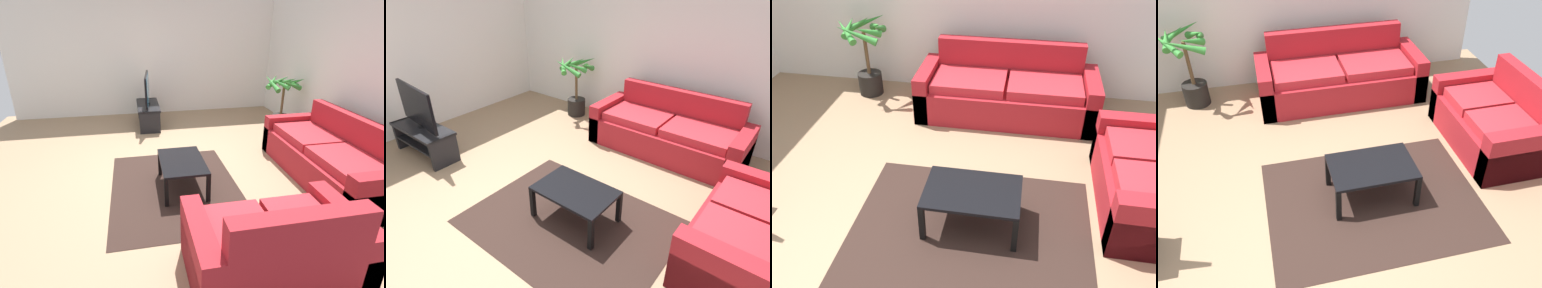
# 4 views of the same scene
# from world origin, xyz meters

# --- Properties ---
(ground_plane) EXTENTS (6.60, 6.60, 0.00)m
(ground_plane) POSITION_xyz_m (0.00, 0.00, 0.00)
(ground_plane) COLOR #937556
(wall_back) EXTENTS (6.00, 0.06, 2.70)m
(wall_back) POSITION_xyz_m (0.00, 3.00, 1.35)
(wall_back) COLOR silver
(wall_back) RESTS_ON ground
(wall_left) EXTENTS (0.06, 6.00, 2.70)m
(wall_left) POSITION_xyz_m (-3.00, 0.00, 1.35)
(wall_left) COLOR silver
(wall_left) RESTS_ON ground
(couch_main) EXTENTS (2.28, 0.90, 0.90)m
(couch_main) POSITION_xyz_m (0.76, 2.28, 0.30)
(couch_main) COLOR maroon
(couch_main) RESTS_ON ground
(couch_loveseat) EXTENTS (0.90, 1.49, 0.90)m
(couch_loveseat) POSITION_xyz_m (2.28, 0.73, 0.30)
(couch_loveseat) COLOR maroon
(couch_loveseat) RESTS_ON ground
(tv_stand) EXTENTS (1.10, 0.45, 0.46)m
(tv_stand) POSITION_xyz_m (-2.06, -0.08, 0.30)
(tv_stand) COLOR black
(tv_stand) RESTS_ON ground
(tv) EXTENTS (1.05, 0.14, 0.63)m
(tv) POSITION_xyz_m (-2.06, -0.08, 0.79)
(tv) COLOR black
(tv) RESTS_ON tv_stand
(coffee_table) EXTENTS (0.86, 0.57, 0.40)m
(coffee_table) POSITION_xyz_m (0.62, 0.20, 0.35)
(coffee_table) COLOR black
(coffee_table) RESTS_ON ground
(area_rug) EXTENTS (2.20, 1.70, 0.01)m
(area_rug) POSITION_xyz_m (0.62, 0.10, 0.00)
(area_rug) COLOR black
(area_rug) RESTS_ON ground
(potted_palm) EXTENTS (0.68, 0.72, 1.12)m
(potted_palm) POSITION_xyz_m (-1.24, 2.54, 0.56)
(potted_palm) COLOR black
(potted_palm) RESTS_ON ground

